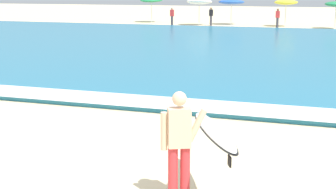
{
  "coord_description": "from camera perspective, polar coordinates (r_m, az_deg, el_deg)",
  "views": [
    {
      "loc": [
        3.99,
        -7.53,
        3.22
      ],
      "look_at": [
        0.94,
        1.73,
        1.1
      ],
      "focal_mm": 52.64,
      "sensor_mm": 36.0,
      "label": 1
    }
  ],
  "objects": [
    {
      "name": "ground_plane",
      "position": [
        9.11,
        -9.15,
        -8.6
      ],
      "size": [
        160.0,
        160.0,
        0.0
      ],
      "primitive_type": "plane",
      "color": "beige"
    },
    {
      "name": "sea",
      "position": [
        26.31,
        9.42,
        5.22
      ],
      "size": [
        120.0,
        28.0,
        0.14
      ],
      "primitive_type": "cube",
      "color": "teal",
      "rests_on": "ground"
    },
    {
      "name": "surf_foam",
      "position": [
        13.39,
        0.4,
        -1.01
      ],
      "size": [
        120.0,
        1.43,
        0.01
      ],
      "primitive_type": "cube",
      "color": "white",
      "rests_on": "sea"
    },
    {
      "name": "surfer_with_board",
      "position": [
        7.44,
        3.36,
        -4.83
      ],
      "size": [
        1.46,
        2.65,
        1.73
      ],
      "color": "red",
      "rests_on": "ground"
    },
    {
      "name": "beach_umbrella_0",
      "position": [
        46.98,
        -1.93,
        10.87
      ],
      "size": [
        2.11,
        2.13,
        2.34
      ],
      "color": "beige",
      "rests_on": "ground"
    },
    {
      "name": "beach_umbrella_1",
      "position": [
        43.31,
        3.64,
        10.68
      ],
      "size": [
        2.23,
        2.27,
        2.36
      ],
      "color": "beige",
      "rests_on": "ground"
    },
    {
      "name": "beach_umbrella_2",
      "position": [
        44.28,
        7.36,
        10.57
      ],
      "size": [
        2.29,
        2.3,
        2.22
      ],
      "color": "beige",
      "rests_on": "ground"
    },
    {
      "name": "beach_umbrella_3",
      "position": [
        42.86,
        13.51,
        10.34
      ],
      "size": [
        1.94,
        1.94,
        2.25
      ],
      "color": "beige",
      "rests_on": "ground"
    },
    {
      "name": "beach_umbrella_4",
      "position": [
        41.54,
        18.9,
        9.88
      ],
      "size": [
        1.75,
        1.76,
        2.19
      ],
      "color": "beige",
      "rests_on": "ground"
    },
    {
      "name": "beachgoer_near_row_left",
      "position": [
        41.32,
        12.57,
        8.68
      ],
      "size": [
        0.32,
        0.2,
        1.58
      ],
      "color": "#383842",
      "rests_on": "ground"
    },
    {
      "name": "beachgoer_near_row_mid",
      "position": [
        42.57,
        0.47,
        9.07
      ],
      "size": [
        0.32,
        0.2,
        1.58
      ],
      "color": "#383842",
      "rests_on": "ground"
    },
    {
      "name": "beachgoer_near_row_right",
      "position": [
        43.22,
        5.0,
        9.07
      ],
      "size": [
        0.32,
        0.2,
        1.58
      ],
      "color": "#383842",
      "rests_on": "ground"
    }
  ]
}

